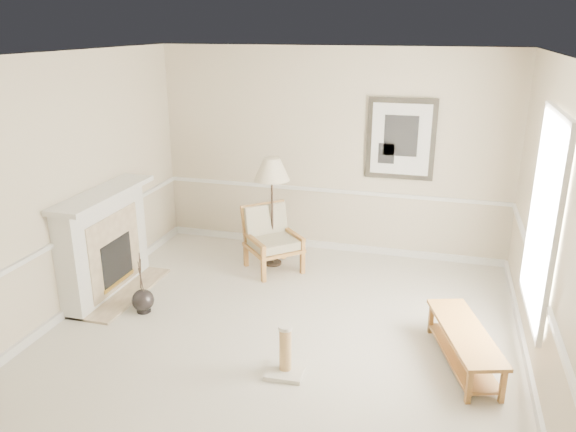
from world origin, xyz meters
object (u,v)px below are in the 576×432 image
object	(u,v)px
floor_lamp	(272,172)
floor_vase	(143,301)
armchair	(270,235)
bench	(464,342)
scratching_post	(285,358)

from	to	relation	value
floor_lamp	floor_vase	bearing A→B (deg)	-121.09
armchair	bench	size ratio (longest dim) A/B	0.69
bench	scratching_post	bearing A→B (deg)	-159.48
scratching_post	bench	bearing A→B (deg)	20.52
bench	armchair	bearing A→B (deg)	145.61
floor_lamp	bench	xyz separation A→B (m)	(2.51, -1.83, -1.07)
floor_vase	bench	bearing A→B (deg)	-1.69
floor_lamp	scratching_post	size ratio (longest dim) A/B	2.97
bench	scratching_post	world-z (taller)	scratching_post
armchair	bench	xyz separation A→B (m)	(2.51, -1.72, -0.21)
floor_vase	bench	distance (m)	3.55
floor_lamp	bench	distance (m)	3.28
floor_lamp	scratching_post	bearing A→B (deg)	-70.15
armchair	floor_vase	bearing A→B (deg)	-165.87
armchair	floor_lamp	size ratio (longest dim) A/B	0.63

